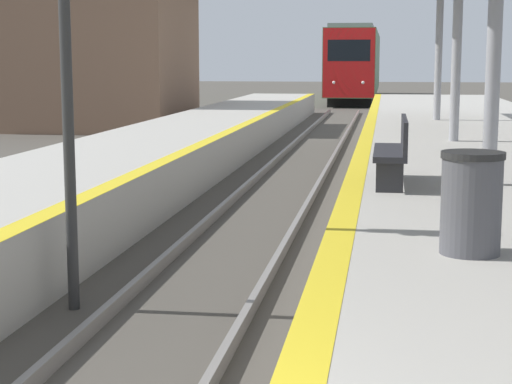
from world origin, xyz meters
TOP-DOWN VIEW (x-y plane):
  - train at (0.00, 54.95)m, footprint 2.86×22.33m
  - trash_bin at (2.84, 4.73)m, footprint 0.56×0.56m
  - bench at (2.21, 8.96)m, footprint 0.44×1.91m
  - station_building at (-11.03, 29.18)m, footprint 11.18×6.71m

SIDE VIEW (x-z plane):
  - trash_bin at x=2.84m, z-range 0.95..1.86m
  - bench at x=2.21m, z-range 0.98..1.90m
  - train at x=0.00m, z-range 0.04..4.64m
  - station_building at x=-11.03m, z-range 0.01..5.67m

